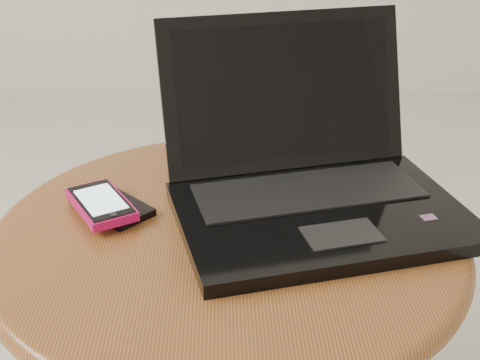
{
  "coord_description": "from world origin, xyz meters",
  "views": [
    {
      "loc": [
        -0.11,
        -0.69,
        0.92
      ],
      "look_at": [
        -0.09,
        0.05,
        0.55
      ],
      "focal_mm": 49.03,
      "sensor_mm": 36.0,
      "label": 1
    }
  ],
  "objects": [
    {
      "name": "phone_black",
      "position": [
        -0.26,
        0.09,
        0.5
      ],
      "size": [
        0.12,
        0.13,
        0.01
      ],
      "color": "black",
      "rests_on": "table"
    },
    {
      "name": "phone_pink",
      "position": [
        -0.27,
        0.07,
        0.51
      ],
      "size": [
        0.11,
        0.13,
        0.01
      ],
      "color": "#CF0E5C",
      "rests_on": "phone_black"
    },
    {
      "name": "laptop",
      "position": [
        0.01,
        0.09,
        0.53
      ],
      "size": [
        0.43,
        0.41,
        0.23
      ],
      "color": "black",
      "rests_on": "table"
    },
    {
      "name": "table",
      "position": [
        -0.11,
        0.04,
        0.39
      ],
      "size": [
        0.62,
        0.62,
        0.49
      ],
      "color": "#4F2A1A",
      "rests_on": "ground"
    }
  ]
}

